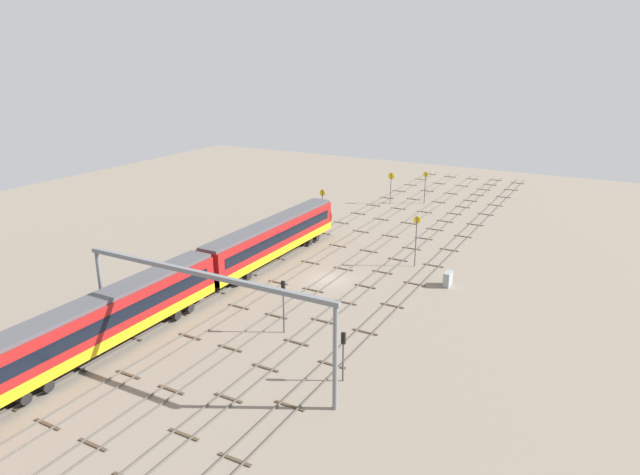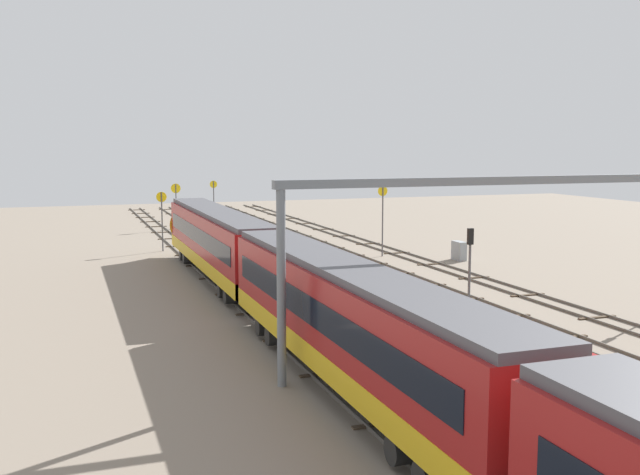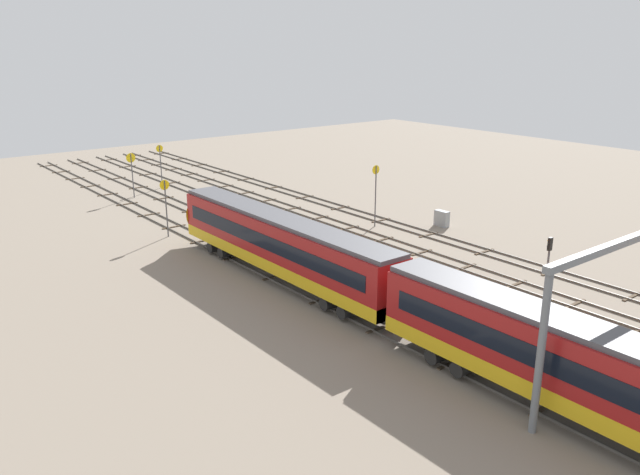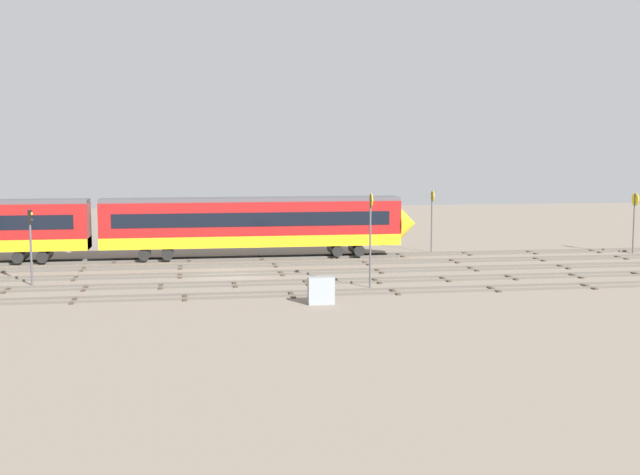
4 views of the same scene
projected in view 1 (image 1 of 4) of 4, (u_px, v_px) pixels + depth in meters
ground_plane at (329, 279)px, 62.81m from camera, size 143.61×143.61×0.00m
track_near_foreground at (404, 294)px, 58.80m from camera, size 127.61×2.40×0.16m
track_second_near at (365, 286)px, 60.79m from camera, size 127.61×2.40×0.16m
track_middle at (329, 279)px, 62.78m from camera, size 127.61×2.40×0.16m
track_second_far at (295, 272)px, 64.78m from camera, size 127.61×2.40×0.16m
track_with_train at (263, 265)px, 66.77m from camera, size 127.61×2.40×0.16m
train at (113, 318)px, 47.61m from camera, size 75.20×3.24×4.80m
overhead_gantry at (203, 293)px, 43.10m from camera, size 0.40×23.07×8.12m
speed_sign_near_foreground at (416, 235)px, 65.62m from camera, size 0.14×0.86×6.01m
speed_sign_mid_trackside at (322, 202)px, 81.40m from camera, size 0.14×0.91×5.32m
speed_sign_far_trackside at (425, 183)px, 93.88m from camera, size 0.14×0.87×5.26m
speed_sign_distant_end at (391, 183)px, 93.61m from camera, size 0.14×1.07×5.16m
signal_light_trackside_approach at (343, 349)px, 42.50m from camera, size 0.31×0.32×4.04m
signal_light_trackside_departure at (283, 299)px, 49.90m from camera, size 0.31×0.32×4.90m
relay_cabinet at (448, 279)px, 60.84m from camera, size 1.51×0.65×1.55m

